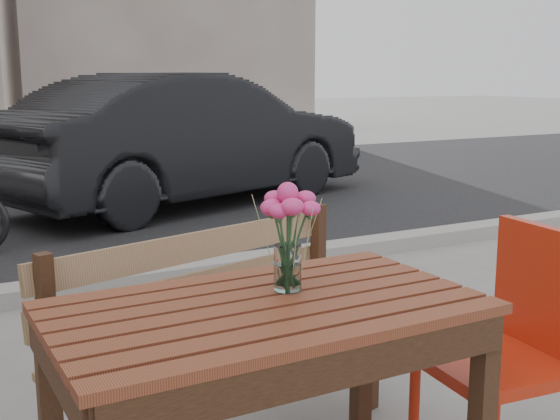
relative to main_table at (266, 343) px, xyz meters
The scene contains 6 objects.
street 5.02m from the main_table, 90.85° to the left, with size 30.00×8.12×0.12m.
main_table is the anchor object (origin of this frame).
main_bench 0.69m from the main_table, 79.42° to the left, with size 1.54×0.79×0.92m.
red_chair 0.94m from the main_table, ahead, with size 0.52×0.52×0.96m.
main_vase 0.38m from the main_table, 33.23° to the left, with size 0.19×0.19×0.35m.
parked_car 6.25m from the main_table, 70.66° to the left, with size 1.61×4.62×1.52m, color black.
Camera 1 is at (-0.87, -1.73, 1.48)m, focal length 45.00 mm.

